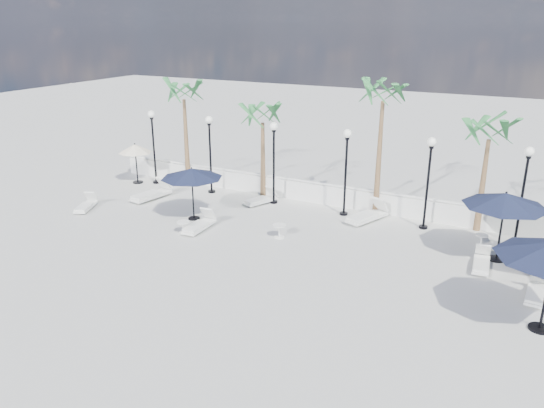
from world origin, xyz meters
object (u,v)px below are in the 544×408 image
at_px(lounger_3, 367,215).
at_px(parasol_navy_left, 192,174).
at_px(parasol_navy_mid, 505,200).
at_px(lounger_2, 151,194).
at_px(lounger_4, 261,199).
at_px(lounger_0, 86,205).
at_px(lounger_1, 199,225).
at_px(lounger_5, 481,263).
at_px(parasol_cream_small, 135,149).
at_px(lounger_6, 536,292).

xyz_separation_m(lounger_3, parasol_navy_left, (-6.78, -3.21, 1.79)).
bearing_deg(parasol_navy_mid, lounger_2, -178.91).
relative_size(lounger_4, parasol_navy_left, 0.68).
distance_m(lounger_0, lounger_3, 12.67).
bearing_deg(lounger_1, lounger_0, -179.27).
bearing_deg(lounger_2, lounger_5, 6.70).
relative_size(lounger_4, parasol_navy_mid, 0.62).
xyz_separation_m(lounger_4, parasol_navy_left, (-1.64, -3.11, 1.84)).
distance_m(lounger_0, lounger_2, 3.06).
relative_size(lounger_1, lounger_2, 0.83).
bearing_deg(lounger_1, parasol_cream_small, 146.83).
distance_m(lounger_4, parasol_cream_small, 7.60).
distance_m(lounger_4, lounger_6, 12.51).
xyz_separation_m(lounger_6, parasol_navy_left, (-13.51, 0.84, 1.85)).
bearing_deg(parasol_cream_small, lounger_0, -80.76).
relative_size(lounger_2, lounger_4, 1.24).
height_order(lounger_1, lounger_5, lounger_1).
xyz_separation_m(lounger_3, parasol_cream_small, (-12.56, -0.13, 1.57)).
distance_m(lounger_5, parasol_cream_small, 17.76).
bearing_deg(lounger_3, parasol_navy_left, -133.21).
bearing_deg(lounger_6, lounger_4, 164.28).
xyz_separation_m(lounger_1, lounger_5, (10.79, 1.56, -0.02)).
distance_m(lounger_4, parasol_navy_mid, 10.81).
bearing_deg(lounger_3, lounger_1, -123.14).
bearing_deg(lounger_6, lounger_1, -176.88).
relative_size(lounger_1, lounger_5, 1.10).
relative_size(parasol_navy_left, parasol_cream_small, 1.23).
bearing_deg(lounger_5, lounger_0, -177.90).
relative_size(lounger_0, parasol_navy_left, 0.65).
distance_m(lounger_2, lounger_5, 15.14).
xyz_separation_m(parasol_navy_mid, parasol_cream_small, (-17.93, 1.49, -0.45)).
distance_m(lounger_6, parasol_navy_left, 13.66).
xyz_separation_m(lounger_2, parasol_navy_left, (3.39, -1.29, 1.78)).
bearing_deg(parasol_navy_mid, lounger_4, 171.78).
height_order(lounger_1, lounger_4, lounger_1).
height_order(lounger_1, parasol_navy_mid, parasol_navy_mid).
bearing_deg(parasol_navy_left, lounger_4, 62.17).
xyz_separation_m(lounger_1, parasol_navy_mid, (11.20, 2.53, 2.06)).
distance_m(lounger_6, parasol_cream_small, 19.75).
distance_m(parasol_navy_mid, parasol_cream_small, 17.99).
distance_m(lounger_0, lounger_6, 18.59).
height_order(lounger_4, parasol_navy_mid, parasol_navy_mid).
height_order(lounger_0, lounger_4, lounger_4).
distance_m(parasol_navy_left, parasol_cream_small, 6.55).
xyz_separation_m(lounger_3, parasol_navy_mid, (5.36, -1.62, 2.02)).
distance_m(lounger_0, parasol_navy_left, 5.55).
bearing_deg(parasol_cream_small, parasol_navy_left, -28.01).
distance_m(lounger_5, parasol_navy_mid, 2.33).
bearing_deg(parasol_navy_mid, lounger_0, -170.60).
relative_size(lounger_3, lounger_6, 1.35).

